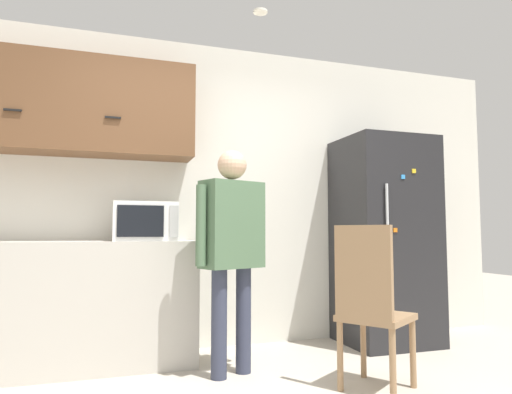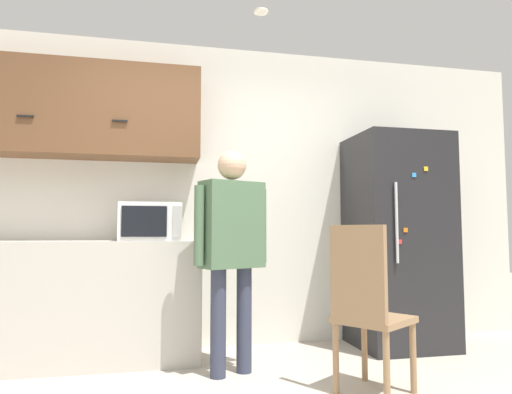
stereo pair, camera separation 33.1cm
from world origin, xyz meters
The scene contains 8 objects.
back_wall centered at (0.00, 1.91, 1.35)m, with size 6.00×0.06×2.70m.
counter centered at (-1.21, 1.57, 0.47)m, with size 1.97×0.61×0.93m.
upper_cabinets centered at (-1.21, 1.70, 2.00)m, with size 1.97×0.38×0.77m.
microwave centered at (-0.62, 1.51, 1.08)m, with size 0.47×0.41×0.30m.
person centered at (-0.04, 1.06, 0.97)m, with size 0.56×0.37×1.59m.
refrigerator centered at (1.54, 1.52, 0.93)m, with size 0.79×0.73×1.86m.
chair centered at (0.71, 0.45, 0.56)m, with size 0.56×0.56×1.05m.
ceiling_light centered at (0.18, 1.08, 2.68)m, with size 0.11×0.11×0.01m.
Camera 2 is at (-0.57, -2.19, 1.00)m, focal length 32.00 mm.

